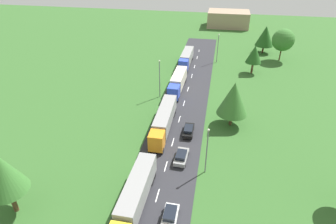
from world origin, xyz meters
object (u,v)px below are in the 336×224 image
object	(u,v)px
truck_fourth	(186,58)
tree_birch	(283,40)
car_second	(170,217)
tree_ash	(2,173)
truck_lead	(135,196)
car_fourth	(189,130)
tree_lime	(233,98)
distant_building	(228,19)
lamppost_fourth	(218,47)
truck_second	(164,120)
car_third	(181,156)
tree_elm	(265,36)
lamppost_second	(207,149)
lamppost_third	(160,77)
truck_third	(178,82)
tree_oak	(254,54)

from	to	relation	value
truck_fourth	tree_birch	world-z (taller)	tree_birch
car_second	tree_ash	distance (m)	20.85
tree_ash	truck_lead	bearing A→B (deg)	11.99
tree_ash	car_fourth	bearing A→B (deg)	46.89
tree_lime	distant_building	bearing A→B (deg)	90.88
truck_lead	tree_ash	bearing A→B (deg)	-168.01
truck_fourth	lamppost_fourth	size ratio (longest dim) A/B	1.56
truck_second	car_second	world-z (taller)	truck_second
truck_lead	car_second	bearing A→B (deg)	-14.99
car_third	lamppost_fourth	xyz separation A→B (m)	(3.74, 45.09, 3.72)
tree_elm	lamppost_second	bearing A→B (deg)	-103.33
truck_lead	lamppost_second	world-z (taller)	lamppost_second
car_third	tree_ash	bearing A→B (deg)	-145.21
lamppost_third	tree_ash	distance (m)	36.57
car_second	lamppost_second	distance (m)	11.08
truck_lead	distant_building	size ratio (longest dim) A/B	0.85
car_second	car_third	bearing A→B (deg)	91.46
car_fourth	lamppost_fourth	world-z (taller)	lamppost_fourth
car_second	tree_birch	distance (m)	65.73
truck_second	truck_lead	bearing A→B (deg)	-90.18
lamppost_fourth	tree_birch	world-z (taller)	tree_birch
truck_third	car_second	world-z (taller)	truck_third
truck_second	lamppost_second	xyz separation A→B (m)	(8.37, -9.93, 2.26)
lamppost_second	distant_building	bearing A→B (deg)	88.33
truck_second	tree_lime	xyz separation A→B (m)	(12.12, 4.14, 3.50)
lamppost_third	tree_lime	world-z (taller)	tree_lime
truck_lead	tree_lime	distance (m)	25.94
lamppost_second	tree_elm	bearing A→B (deg)	76.67
truck_second	distant_building	bearing A→B (deg)	82.09
lamppost_fourth	tree_oak	size ratio (longest dim) A/B	1.10
truck_lead	tree_oak	bearing A→B (deg)	70.16
tree_birch	tree_lime	xyz separation A→B (m)	(-14.22, -37.93, -0.39)
lamppost_third	tree_ash	xyz separation A→B (m)	(-11.73, -34.60, 1.70)
tree_elm	tree_ash	distance (m)	79.19
tree_birch	distant_building	distance (m)	39.99
car_second	truck_third	bearing A→B (deg)	97.51
lamppost_second	distant_building	world-z (taller)	lamppost_second
car_fourth	car_second	bearing A→B (deg)	-89.71
tree_birch	tree_lime	world-z (taller)	tree_birch
car_third	distant_building	distance (m)	87.20
lamppost_third	truck_lead	bearing A→B (deg)	-83.73
car_second	distant_building	xyz separation A→B (m)	(6.22, 98.66, 2.19)
car_fourth	tree_ash	xyz separation A→B (m)	(-19.88, -21.24, 5.70)
truck_fourth	car_third	size ratio (longest dim) A/B	2.96
lamppost_third	tree_lime	distance (m)	17.92
car_fourth	distant_building	world-z (taller)	distant_building
truck_fourth	lamppost_second	xyz separation A→B (m)	(8.55, -43.03, 2.29)
truck_lead	car_second	xyz separation A→B (m)	(4.80, -1.29, -1.32)
tree_oak	distant_building	world-z (taller)	tree_oak
lamppost_fourth	tree_elm	size ratio (longest dim) A/B	0.98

